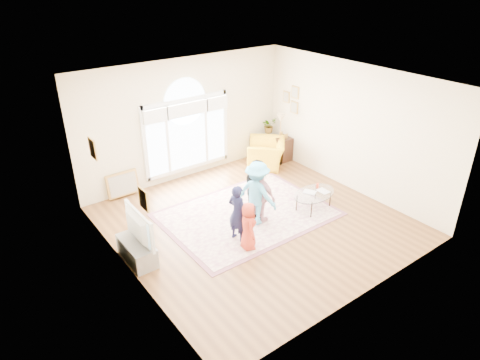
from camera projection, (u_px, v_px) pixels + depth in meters
ground at (256, 221)px, 9.72m from camera, size 6.00×6.00×0.00m
room_shell at (189, 123)px, 11.04m from camera, size 6.00×6.00×6.00m
area_rug at (247, 214)px, 9.99m from camera, size 3.60×2.60×0.02m
rug_border at (247, 214)px, 9.99m from camera, size 3.80×2.80×0.01m
tv_console at (137, 251)px, 8.38m from camera, size 0.45×1.00×0.42m
television at (134, 228)px, 8.14m from camera, size 0.18×1.15×0.66m
coffee_table at (314, 194)px, 10.05m from camera, size 1.27×0.92×0.54m
armchair at (266, 153)px, 12.25m from camera, size 1.53×1.54×0.75m
side_cabinet at (283, 148)px, 12.64m from camera, size 0.40×0.50×0.70m
floor_lamp at (281, 122)px, 11.95m from camera, size 0.26×0.26×1.51m
plant_pedestal at (268, 143)px, 13.00m from camera, size 0.20×0.20×0.70m
potted_plant at (269, 125)px, 12.73m from camera, size 0.43×0.38×0.47m
leaning_picture at (124, 196)px, 10.77m from camera, size 0.80×0.14×0.62m
child_red at (248, 226)px, 8.58m from camera, size 0.51×0.59×1.03m
child_navy at (238, 213)px, 8.80m from camera, size 0.41×0.52×1.26m
child_black at (257, 188)px, 9.65m from camera, size 0.62×0.75×1.38m
child_pink at (261, 196)px, 9.42m from camera, size 0.47×0.82×1.31m
child_blue at (257, 193)px, 9.34m from camera, size 0.79×1.07×1.47m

